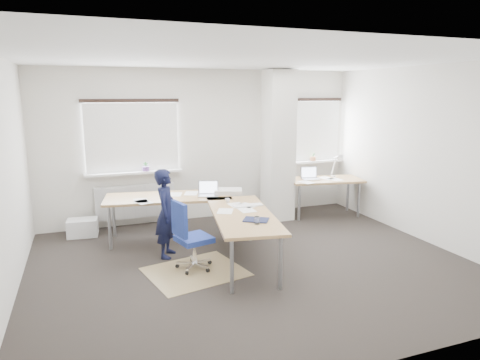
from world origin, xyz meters
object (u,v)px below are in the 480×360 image
object	(u,v)px
person	(166,213)
desk_side	(325,181)
desk_main	(206,206)
task_chair	(192,250)

from	to	relation	value
person	desk_side	bearing A→B (deg)	-47.44
desk_main	desk_side	xyz separation A→B (m)	(2.70, 1.02, -0.01)
person	task_chair	bearing A→B (deg)	-135.10
desk_main	task_chair	distance (m)	0.86
desk_side	person	distance (m)	3.48
desk_main	person	world-z (taller)	person
desk_main	desk_side	bearing A→B (deg)	30.79
desk_side	person	size ratio (longest dim) A/B	1.15
task_chair	person	world-z (taller)	person
desk_side	person	bearing A→B (deg)	-152.14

